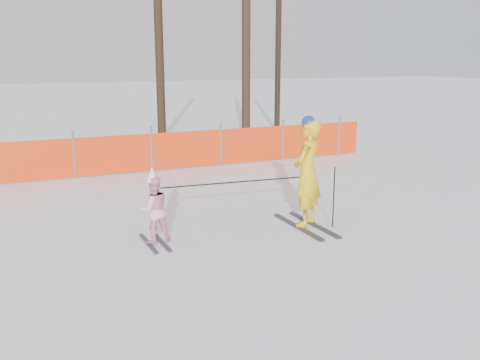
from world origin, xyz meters
name	(u,v)px	position (x,y,z in m)	size (l,w,h in m)	color
ground	(253,245)	(0.00, 0.00, 0.00)	(120.00, 120.00, 0.00)	white
adult	(307,172)	(1.32, 0.48, 1.02)	(0.84, 1.66, 2.04)	black
child	(153,209)	(-1.45, 0.75, 0.60)	(0.57, 1.02, 1.31)	black
ski_poles	(266,187)	(0.50, 0.51, 0.82)	(3.11, 0.47, 1.12)	black
safety_fence	(87,157)	(-1.67, 6.28, 0.56)	(16.69, 0.06, 1.25)	#595960
tree_trunks	(217,49)	(4.05, 11.44, 3.32)	(5.14, 1.71, 6.95)	#322016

